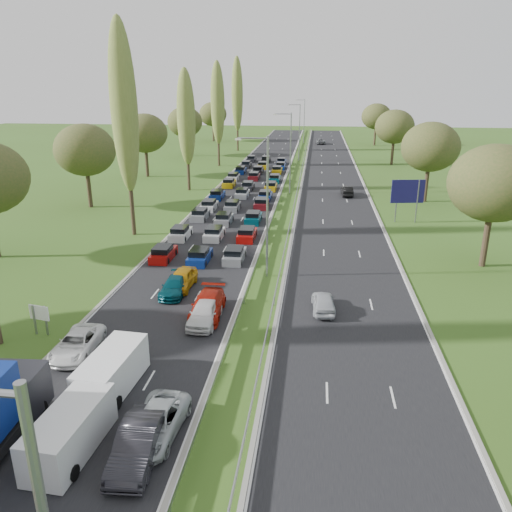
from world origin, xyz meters
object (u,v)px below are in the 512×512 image
(white_van_front, at_px, (73,428))
(info_sign, at_px, (40,316))
(near_car_2, at_px, (77,344))
(direction_sign, at_px, (408,193))
(white_van_rear, at_px, (114,369))

(white_van_front, xyz_separation_m, info_sign, (-7.29, 10.24, 0.30))
(near_car_2, height_order, direction_sign, direction_sign)
(white_van_front, bearing_deg, white_van_rear, 94.50)
(near_car_2, xyz_separation_m, direction_sign, (25.27, 34.57, 2.88))
(info_sign, bearing_deg, direction_sign, 48.44)
(white_van_rear, xyz_separation_m, info_sign, (-7.24, 5.24, 0.27))
(white_van_rear, relative_size, info_sign, 2.53)
(white_van_front, relative_size, info_sign, 2.48)
(near_car_2, bearing_deg, direction_sign, 51.79)
(near_car_2, relative_size, info_sign, 2.28)
(white_van_rear, distance_m, info_sign, 8.94)
(near_car_2, bearing_deg, white_van_rear, -42.48)
(white_van_rear, bearing_deg, direction_sign, 64.32)
(white_van_front, distance_m, direction_sign, 47.90)
(white_van_rear, bearing_deg, info_sign, 148.17)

